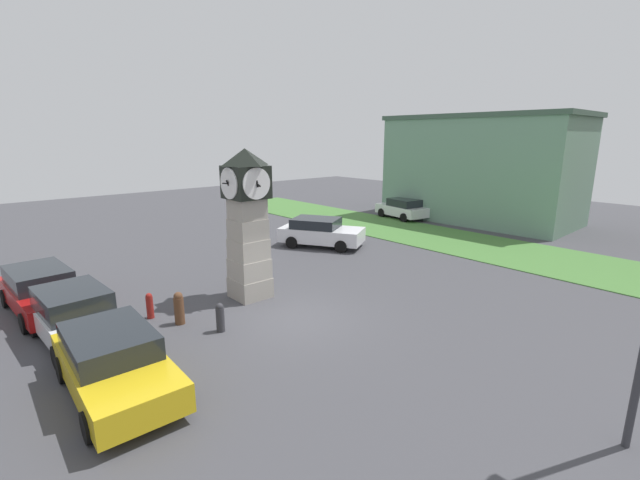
{
  "coord_description": "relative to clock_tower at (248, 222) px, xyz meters",
  "views": [
    {
      "loc": [
        10.22,
        -7.94,
        5.76
      ],
      "look_at": [
        -1.05,
        1.98,
        2.11
      ],
      "focal_mm": 24.0,
      "sensor_mm": 36.0,
      "label": 1
    }
  ],
  "objects": [
    {
      "name": "car_near_tower",
      "position": [
        -0.32,
        -5.61,
        -2.07
      ],
      "size": [
        4.22,
        2.11,
        1.5
      ],
      "color": "silver",
      "rests_on": "ground_plane"
    },
    {
      "name": "ground_plane",
      "position": [
        2.63,
        0.06,
        -2.83
      ],
      "size": [
        72.4,
        72.4,
        0.0
      ],
      "primitive_type": "plane",
      "color": "#424247"
    },
    {
      "name": "bollard_far_row",
      "position": [
        -0.51,
        -3.48,
        -2.39
      ],
      "size": [
        0.22,
        0.22,
        0.86
      ],
      "color": "maroon",
      "rests_on": "ground_plane"
    },
    {
      "name": "bollard_near_tower",
      "position": [
        1.88,
        -2.24,
        -2.37
      ],
      "size": [
        0.26,
        0.26,
        0.91
      ],
      "color": "#333338",
      "rests_on": "ground_plane"
    },
    {
      "name": "clock_tower",
      "position": [
        0.0,
        0.0,
        0.0
      ],
      "size": [
        1.72,
        1.78,
        5.37
      ],
      "color": "#9B968C",
      "rests_on": "ground_plane"
    },
    {
      "name": "bollard_mid_row",
      "position": [
        0.54,
        -2.94,
        -2.29
      ],
      "size": [
        0.31,
        0.31,
        1.06
      ],
      "color": "brown",
      "rests_on": "ground_plane"
    },
    {
      "name": "car_end_of_row",
      "position": [
        -3.93,
        6.9,
        -2.05
      ],
      "size": [
        4.76,
        3.88,
        1.51
      ],
      "color": "silver",
      "rests_on": "ground_plane"
    },
    {
      "name": "car_by_building",
      "position": [
        3.11,
        -5.59,
        -2.08
      ],
      "size": [
        4.42,
        2.07,
        1.45
      ],
      "color": "gold",
      "rests_on": "ground_plane"
    },
    {
      "name": "car_silver_hatch",
      "position": [
        -5.96,
        16.55,
        -2.08
      ],
      "size": [
        4.05,
        2.38,
        1.45
      ],
      "color": "silver",
      "rests_on": "ground_plane"
    },
    {
      "name": "grass_verge_far",
      "position": [
        1.11,
        13.33,
        -2.81
      ],
      "size": [
        43.44,
        5.57,
        0.04
      ],
      "primitive_type": "cube",
      "color": "#477A38",
      "rests_on": "ground_plane"
    },
    {
      "name": "car_navy_sedan",
      "position": [
        -3.47,
        -5.96,
        -2.08
      ],
      "size": [
        4.7,
        2.14,
        1.46
      ],
      "color": "#A51111",
      "rests_on": "ground_plane"
    },
    {
      "name": "warehouse_blue_far",
      "position": [
        -2.23,
        20.33,
        0.78
      ],
      "size": [
        12.8,
        6.95,
        7.19
      ],
      "color": "gray",
      "rests_on": "ground_plane"
    }
  ]
}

